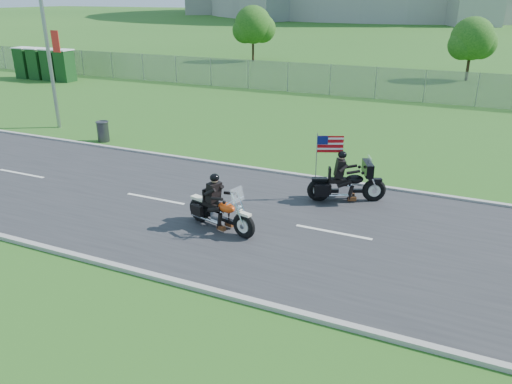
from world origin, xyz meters
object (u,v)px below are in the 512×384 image
at_px(porta_toilet_a, 65,66).
at_px(motorcycle_lead, 220,212).
at_px(porta_toilet_c, 38,64).
at_px(streetlight, 46,9).
at_px(porta_toilet_b, 51,65).
at_px(motorcycle_follow, 347,185).
at_px(porta_toilet_d, 24,63).
at_px(trash_can, 103,132).

bearing_deg(porta_toilet_a, motorcycle_lead, -38.18).
bearing_deg(motorcycle_lead, porta_toilet_c, 159.97).
relative_size(streetlight, porta_toilet_b, 4.35).
height_order(porta_toilet_a, motorcycle_follow, porta_toilet_a).
bearing_deg(porta_toilet_c, motorcycle_follow, -27.05).
bearing_deg(porta_toilet_d, trash_can, -34.00).
bearing_deg(streetlight, trash_can, -19.77).
xyz_separation_m(streetlight, trash_can, (3.77, -1.36, -5.19)).
xyz_separation_m(porta_toilet_c, motorcycle_follow, (28.51, -14.56, -0.56)).
relative_size(porta_toilet_d, motorcycle_follow, 0.95).
distance_m(motorcycle_lead, motorcycle_follow, 4.45).
bearing_deg(streetlight, motorcycle_lead, -29.35).
bearing_deg(trash_can, streetlight, 160.23).
distance_m(motorcycle_follow, trash_can, 12.16).
xyz_separation_m(motorcycle_lead, motorcycle_follow, (2.75, 3.50, 0.06)).
bearing_deg(motorcycle_lead, trash_can, 162.14).
height_order(porta_toilet_a, trash_can, porta_toilet_a).
height_order(porta_toilet_c, motorcycle_follow, porta_toilet_c).
height_order(porta_toilet_c, trash_can, porta_toilet_c).
xyz_separation_m(porta_toilet_a, motorcycle_lead, (22.96, -18.06, -0.62)).
bearing_deg(porta_toilet_c, porta_toilet_b, 0.00).
distance_m(porta_toilet_c, trash_can, 20.57).
height_order(streetlight, motorcycle_lead, streetlight).
relative_size(motorcycle_follow, trash_can, 2.67).
distance_m(porta_toilet_c, motorcycle_lead, 31.47).
relative_size(streetlight, motorcycle_follow, 4.15).
relative_size(motorcycle_lead, trash_can, 2.69).
bearing_deg(motorcycle_follow, motorcycle_lead, -151.77).
xyz_separation_m(porta_toilet_c, porta_toilet_d, (-1.40, 0.00, 0.00)).
bearing_deg(porta_toilet_c, trash_can, -36.18).
bearing_deg(porta_toilet_d, porta_toilet_c, 0.00).
relative_size(porta_toilet_a, motorcycle_lead, 0.95).
xyz_separation_m(porta_toilet_a, trash_can, (13.79, -12.14, -0.70)).
height_order(porta_toilet_d, trash_can, porta_toilet_d).
relative_size(porta_toilet_a, motorcycle_follow, 0.95).
relative_size(porta_toilet_b, motorcycle_lead, 0.95).
height_order(porta_toilet_c, porta_toilet_d, same).
bearing_deg(porta_toilet_c, porta_toilet_d, 180.00).
bearing_deg(porta_toilet_a, motorcycle_follow, -29.52).
bearing_deg(porta_toilet_a, porta_toilet_b, 180.00).
bearing_deg(porta_toilet_d, porta_toilet_b, 0.00).
relative_size(porta_toilet_c, motorcycle_follow, 0.95).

